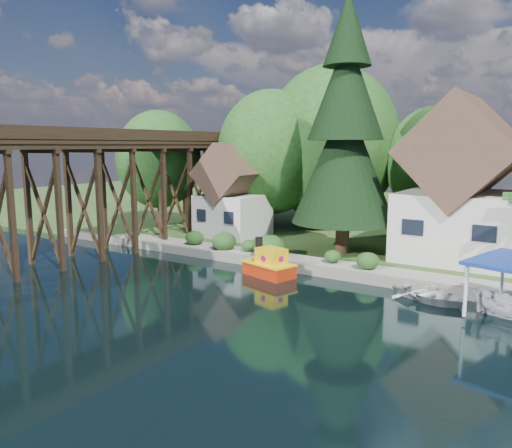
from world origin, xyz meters
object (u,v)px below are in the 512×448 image
object	(u,v)px
conifer	(345,131)
tugboat	(269,265)
shed	(233,197)
boat_canopy	(512,294)
boat_white_a	(430,293)
trestle_bridge	(105,183)
house_left	(463,190)

from	to	relation	value
conifer	tugboat	size ratio (longest dim) A/B	4.86
shed	boat_canopy	world-z (taller)	shed
tugboat	boat_white_a	distance (m)	9.74
trestle_bridge	house_left	world-z (taller)	house_left
trestle_bridge	boat_white_a	bearing A→B (deg)	3.79
boat_white_a	tugboat	bearing A→B (deg)	112.95
house_left	conifer	distance (m)	8.85
shed	boat_white_a	world-z (taller)	shed
shed	tugboat	xyz separation A→B (m)	(8.74, -8.23, -3.11)
trestle_bridge	conifer	world-z (taller)	conifer
trestle_bridge	tugboat	bearing A→B (deg)	4.55
trestle_bridge	boat_canopy	size ratio (longest dim) A/B	8.50
shed	boat_white_a	size ratio (longest dim) A/B	1.92
trestle_bridge	boat_white_a	xyz separation A→B (m)	(23.46, 1.56, -4.93)
tugboat	boat_canopy	size ratio (longest dim) A/B	0.71
shed	tugboat	world-z (taller)	shed
house_left	tugboat	world-z (taller)	house_left
shed	tugboat	size ratio (longest dim) A/B	2.13
trestle_bridge	boat_canopy	world-z (taller)	trestle_bridge
house_left	conifer	size ratio (longest dim) A/B	0.62
boat_canopy	boat_white_a	bearing A→B (deg)	166.50
boat_canopy	tugboat	bearing A→B (deg)	177.98
house_left	boat_white_a	size ratio (longest dim) A/B	2.69
trestle_bridge	tugboat	world-z (taller)	trestle_bridge
house_left	conifer	world-z (taller)	conifer
tugboat	boat_canopy	xyz separation A→B (m)	(13.64, -0.48, 0.53)
tugboat	boat_white_a	size ratio (longest dim) A/B	0.90
house_left	boat_white_a	xyz separation A→B (m)	(0.46, -9.27, -4.71)
trestle_bridge	house_left	distance (m)	25.42
boat_white_a	boat_canopy	bearing A→B (deg)	-83.26
boat_white_a	boat_canopy	distance (m)	4.12
shed	conifer	bearing A→B (deg)	-7.58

